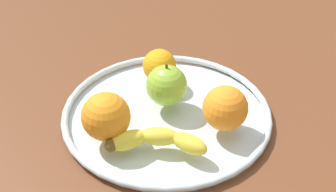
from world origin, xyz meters
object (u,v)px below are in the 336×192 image
(fruit_bowl, at_px, (168,113))
(banana, at_px, (158,140))
(orange_back_left, at_px, (227,108))
(orange_back_right, at_px, (161,66))
(orange_front_left, at_px, (107,117))
(apple, at_px, (167,85))

(fruit_bowl, relative_size, banana, 2.16)
(orange_back_left, height_order, orange_back_right, orange_back_left)
(banana, relative_size, orange_back_right, 2.70)
(orange_back_right, xyz_separation_m, orange_front_left, (0.08, 0.16, 0.01))
(fruit_bowl, relative_size, apple, 4.55)
(orange_back_left, distance_m, orange_front_left, 0.19)
(apple, bearing_deg, orange_front_left, 43.01)
(apple, xyz_separation_m, orange_back_right, (0.01, -0.07, -0.01))
(fruit_bowl, height_order, orange_back_left, orange_back_left)
(orange_back_left, bearing_deg, apple, -34.04)
(apple, bearing_deg, orange_back_left, 145.96)
(fruit_bowl, relative_size, orange_back_right, 5.84)
(apple, bearing_deg, orange_back_right, -80.29)
(banana, height_order, orange_back_right, orange_back_right)
(orange_back_right, bearing_deg, banana, 89.18)
(orange_front_left, bearing_deg, orange_back_right, -117.61)
(fruit_bowl, bearing_deg, orange_back_left, 155.47)
(apple, relative_size, orange_back_right, 1.28)
(fruit_bowl, xyz_separation_m, orange_back_left, (-0.10, 0.04, 0.05))
(orange_front_left, bearing_deg, orange_back_left, -173.07)
(banana, distance_m, orange_back_left, 0.13)
(orange_back_right, bearing_deg, apple, 99.71)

